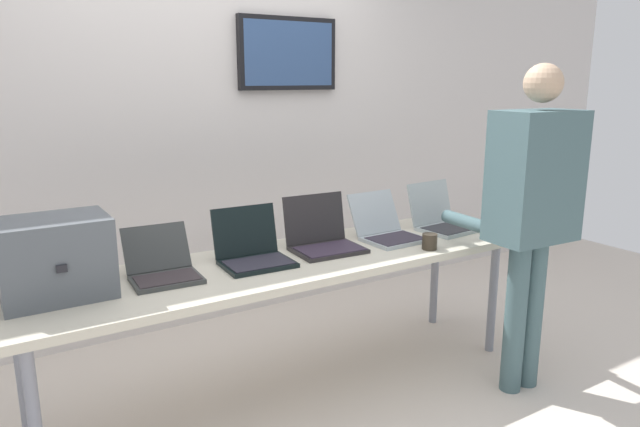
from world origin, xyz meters
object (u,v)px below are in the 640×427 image
laptop_station_1 (253,251)px  person (532,200)px  laptop_station_2 (323,238)px  laptop_station_4 (442,219)px  laptop_station_3 (387,229)px  coffee_mug (430,242)px  workbench (290,268)px  equipment_box (55,258)px  laptop_station_0 (163,267)px

laptop_station_1 → person: 1.42m
laptop_station_2 → laptop_station_4: bearing=-1.1°
laptop_station_3 → coffee_mug: bearing=-77.3°
laptop_station_4 → coffee_mug: 0.47m
workbench → person: 1.26m
laptop_station_2 → laptop_station_3: (0.42, -0.02, -0.01)m
equipment_box → laptop_station_1: equipment_box is taller
laptop_station_3 → coffee_mug: 0.29m
equipment_box → laptop_station_0: equipment_box is taller
laptop_station_0 → laptop_station_2: 0.87m
laptop_station_0 → laptop_station_4: size_ratio=0.96×
laptop_station_2 → coffee_mug: (0.48, -0.30, -0.02)m
workbench → laptop_station_1: laptop_station_1 is taller
laptop_station_0 → person: (1.68, -0.68, 0.25)m
workbench → laptop_station_0: bearing=175.1°
laptop_station_3 → person: person is taller
laptop_station_3 → laptop_station_4: size_ratio=1.04×
equipment_box → person: (2.12, -0.68, 0.13)m
workbench → laptop_station_1: size_ratio=7.68×
equipment_box → laptop_station_4: bearing=-0.5°
equipment_box → laptop_station_3: (1.73, -0.02, -0.11)m
coffee_mug → laptop_station_1: bearing=162.2°
laptop_station_0 → laptop_station_4: laptop_station_4 is taller
equipment_box → laptop_station_4: equipment_box is taller
coffee_mug → laptop_station_4: bearing=38.4°
laptop_station_1 → laptop_station_3: size_ratio=0.92×
workbench → laptop_station_0: 0.64m
laptop_station_3 → laptop_station_1: bearing=179.8°
equipment_box → laptop_station_1: (0.89, -0.02, -0.11)m
laptop_station_2 → laptop_station_4: size_ratio=1.03×
workbench → person: bearing=-30.8°
person → coffee_mug: 0.56m
equipment_box → person: size_ratio=0.26×
laptop_station_4 → person: person is taller
workbench → coffee_mug: bearing=-19.3°
laptop_station_4 → coffee_mug: bearing=-141.6°
laptop_station_1 → coffee_mug: (0.90, -0.29, -0.02)m
equipment_box → laptop_station_2: size_ratio=1.15×
person → laptop_station_0: bearing=158.1°
workbench → equipment_box: equipment_box is taller
workbench → laptop_station_0: (-0.63, 0.05, 0.10)m
laptop_station_4 → laptop_station_3: bearing=-179.8°
laptop_station_4 → coffee_mug: size_ratio=4.31×
workbench → equipment_box: size_ratio=6.21×
laptop_station_3 → coffee_mug: size_ratio=4.48×
person → equipment_box: bearing=162.3°
laptop_station_4 → equipment_box: bearing=179.5°
laptop_station_2 → person: bearing=-39.8°
equipment_box → laptop_station_0: (0.44, -0.00, -0.12)m
workbench → laptop_station_0: laptop_station_0 is taller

